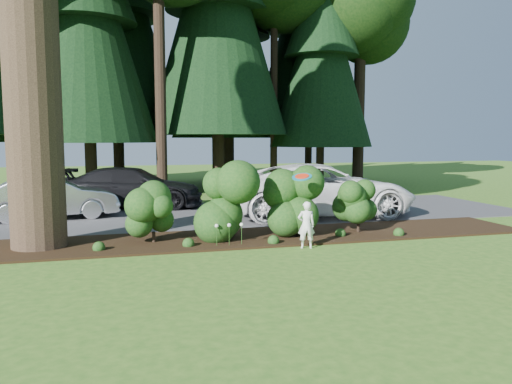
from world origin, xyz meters
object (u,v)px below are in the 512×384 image
at_px(car_silver_wagon, 51,198).
at_px(car_dark_suv, 133,187).
at_px(child, 306,225).
at_px(car_white_suv, 320,190).
at_px(frisbee, 302,177).

xyz_separation_m(car_silver_wagon, car_dark_suv, (2.55, 2.02, 0.07)).
height_order(car_silver_wagon, car_dark_suv, car_dark_suv).
height_order(car_dark_suv, child, car_dark_suv).
relative_size(car_silver_wagon, car_white_suv, 0.66).
bearing_deg(car_dark_suv, frisbee, -142.54).
xyz_separation_m(car_silver_wagon, car_white_suv, (8.41, -1.66, 0.19)).
distance_m(car_silver_wagon, car_white_suv, 8.57).
relative_size(car_silver_wagon, frisbee, 8.27).
distance_m(car_white_suv, child, 4.83).
bearing_deg(child, frisbee, -74.05).
bearing_deg(child, car_silver_wagon, -32.07).
distance_m(child, frisbee, 1.14).
height_order(car_dark_suv, frisbee, frisbee).
xyz_separation_m(child, frisbee, (-0.02, 0.27, 1.10)).
height_order(car_white_suv, frisbee, frisbee).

